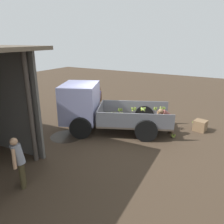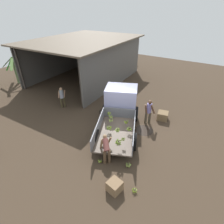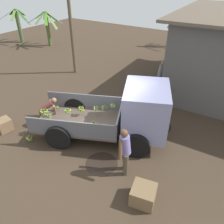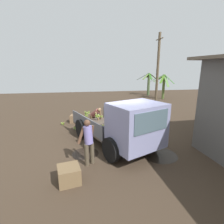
{
  "view_description": "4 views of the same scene",
  "coord_description": "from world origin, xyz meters",
  "views": [
    {
      "loc": [
        -4.68,
        8.18,
        4.0
      ],
      "look_at": [
        -0.29,
        0.43,
        1.03
      ],
      "focal_mm": 35.0,
      "sensor_mm": 36.0,
      "label": 1
    },
    {
      "loc": [
        -7.38,
        -4.17,
        6.41
      ],
      "look_at": [
        -0.41,
        0.27,
        1.34
      ],
      "focal_mm": 28.0,
      "sensor_mm": 36.0,
      "label": 2
    },
    {
      "loc": [
        3.77,
        -5.45,
        5.42
      ],
      "look_at": [
        0.26,
        -0.0,
        1.18
      ],
      "focal_mm": 35.0,
      "sensor_mm": 36.0,
      "label": 3
    },
    {
      "loc": [
        7.25,
        -1.29,
        3.41
      ],
      "look_at": [
        -1.09,
        0.09,
        1.24
      ],
      "focal_mm": 28.0,
      "sensor_mm": 36.0,
      "label": 4
    }
  ],
  "objects": [
    {
      "name": "ground",
      "position": [
        0.0,
        0.0,
        0.0
      ],
      "size": [
        36.0,
        36.0,
        0.0
      ],
      "primitive_type": "plane",
      "color": "#3F3023"
    },
    {
      "name": "mud_patch_0",
      "position": [
        1.3,
        1.63,
        0.0
      ],
      "size": [
        1.39,
        1.39,
        0.01
      ],
      "primitive_type": "cylinder",
      "color": "black",
      "rests_on": "ground"
    },
    {
      "name": "mud_patch_1",
      "position": [
        0.69,
        -1.31,
        0.0
      ],
      "size": [
        1.08,
        1.08,
        0.01
      ],
      "primitive_type": "cylinder",
      "color": "black",
      "rests_on": "ground"
    },
    {
      "name": "cargo_truck",
      "position": [
        0.82,
        0.44,
        1.12
      ],
      "size": [
        5.19,
        3.71,
        2.14
      ],
      "rotation": [
        0.0,
        0.0,
        0.41
      ],
      "color": "brown",
      "rests_on": "ground"
    },
    {
      "name": "utility_pole",
      "position": [
        -5.16,
        4.14,
        2.96
      ],
      "size": [
        1.11,
        0.18,
        5.79
      ],
      "color": "brown",
      "rests_on": "ground"
    },
    {
      "name": "banana_palm_0",
      "position": [
        -10.79,
        7.41,
        1.5
      ],
      "size": [
        2.28,
        2.3,
        2.68
      ],
      "color": "#4C5F2B",
      "rests_on": "ground"
    },
    {
      "name": "banana_palm_4",
      "position": [
        -13.59,
        6.77,
        1.46
      ],
      "size": [
        2.52,
        2.52,
        2.73
      ],
      "color": "#495D37",
      "rests_on": "ground"
    },
    {
      "name": "person_foreground_visitor",
      "position": [
        1.48,
        -1.19,
        0.92
      ],
      "size": [
        0.51,
        0.67,
        1.66
      ],
      "rotation": [
        0.0,
        0.0,
        3.69
      ],
      "color": "brown",
      "rests_on": "ground"
    },
    {
      "name": "person_worker_loading",
      "position": [
        -2.41,
        -0.68,
        0.73
      ],
      "size": [
        0.84,
        0.74,
        1.22
      ],
      "rotation": [
        0.0,
        0.0,
        0.76
      ],
      "color": "#4F3927",
      "rests_on": "ground"
    },
    {
      "name": "person_bystander_near_shed",
      "position": [
        0.15,
        4.86,
        0.84
      ],
      "size": [
        0.52,
        0.51,
        1.52
      ],
      "rotation": [
        0.0,
        0.0,
        0.83
      ],
      "color": "#3D3520",
      "rests_on": "ground"
    },
    {
      "name": "banana_bunch_on_ground_0",
      "position": [
        -3.26,
        -2.62,
        0.1
      ],
      "size": [
        0.23,
        0.22,
        0.18
      ],
      "color": "brown",
      "rests_on": "ground"
    },
    {
      "name": "banana_bunch_on_ground_1",
      "position": [
        -2.75,
        -0.55,
        0.09
      ],
      "size": [
        0.19,
        0.19,
        0.17
      ],
      "color": "brown",
      "rests_on": "ground"
    },
    {
      "name": "banana_bunch_on_ground_2",
      "position": [
        -2.26,
        -1.81,
        0.12
      ],
      "size": [
        0.25,
        0.25,
        0.21
      ],
      "color": "#4E4633",
      "rests_on": "ground"
    },
    {
      "name": "wooden_crate_0",
      "position": [
        -3.63,
        -1.9,
        0.24
      ],
      "size": [
        0.61,
        0.61,
        0.49
      ],
      "primitive_type": "cube",
      "rotation": [
        0.0,
        0.0,
        4.53
      ],
      "color": "brown",
      "rests_on": "ground"
    },
    {
      "name": "wooden_crate_1",
      "position": [
        2.46,
        -1.82,
        0.26
      ],
      "size": [
        0.76,
        0.76,
        0.52
      ],
      "primitive_type": "cube",
      "rotation": [
        0.0,
        0.0,
        3.35
      ],
      "color": "brown",
      "rests_on": "ground"
    }
  ]
}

